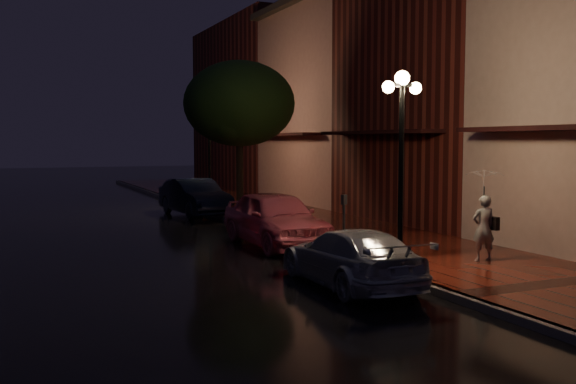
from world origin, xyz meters
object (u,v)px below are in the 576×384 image
woman_with_umbrella (484,200)px  navy_car (195,197)px  pink_car (276,218)px  parking_meter (344,218)px  streetlamp_near (401,157)px  streetlamp_far (209,150)px  street_tree (240,106)px  silver_car (350,257)px

woman_with_umbrella → navy_car: bearing=-63.6°
pink_car → parking_meter: (0.75, -2.57, 0.26)m
streetlamp_near → parking_meter: 2.68m
streetlamp_far → street_tree: size_ratio=0.74×
street_tree → pink_car: size_ratio=1.26×
streetlamp_near → silver_car: (-1.53, -0.49, -2.01)m
pink_car → woman_with_umbrella: woman_with_umbrella is taller
silver_car → woman_with_umbrella: (3.82, 0.44, 0.99)m
street_tree → parking_meter: (-0.46, -8.83, -3.20)m
streetlamp_near → street_tree: street_tree is taller
woman_with_umbrella → street_tree: bearing=-67.2°
silver_car → parking_meter: size_ratio=2.77×
streetlamp_far → street_tree: 3.44m
streetlamp_far → street_tree: (0.26, -3.01, 1.64)m
navy_car → streetlamp_far: bearing=42.2°
pink_car → streetlamp_near: bearing=-78.7°
pink_car → streetlamp_far: bearing=84.1°
navy_car → parking_meter: bearing=-91.8°
pink_car → silver_car: (-0.58, -5.22, -0.19)m
streetlamp_far → navy_car: size_ratio=0.97×
streetlamp_near → navy_car: bearing=94.2°
streetlamp_near → silver_car: bearing=-162.3°
navy_car → pink_car: bearing=-95.8°
streetlamp_near → pink_car: bearing=101.4°
navy_car → woman_with_umbrella: bearing=-81.8°
streetlamp_near → navy_car: (-0.95, 12.95, -1.87)m
navy_car → woman_with_umbrella: 13.42m
woman_with_umbrella → streetlamp_far: bearing=-68.3°
navy_car → silver_car: bearing=-98.3°
navy_car → woman_with_umbrella: woman_with_umbrella is taller
parking_meter → woman_with_umbrella: bearing=-60.9°
navy_car → silver_car: 13.45m
streetlamp_far → navy_car: bearing=-132.0°
pink_car → woman_with_umbrella: (3.23, -4.78, 0.80)m
streetlamp_far → street_tree: bearing=-85.1°
streetlamp_far → woman_with_umbrella: (2.28, -14.05, -1.02)m
street_tree → woman_with_umbrella: 11.54m
street_tree → navy_car: size_ratio=1.31×
streetlamp_near → parking_meter: size_ratio=2.93×
streetlamp_near → streetlamp_far: bearing=90.0°
street_tree → woman_with_umbrella: (2.03, -11.04, -2.67)m
silver_car → parking_meter: parking_meter is taller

